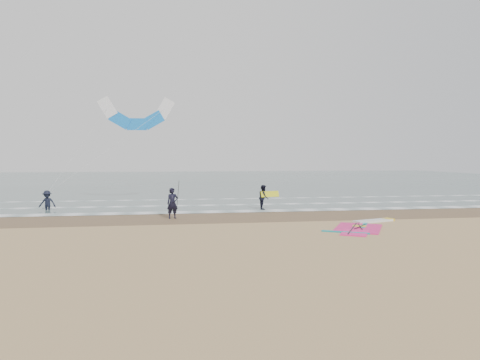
{
  "coord_description": "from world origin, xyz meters",
  "views": [
    {
      "loc": [
        -4.4,
        -18.67,
        3.45
      ],
      "look_at": [
        -0.79,
        5.0,
        2.2
      ],
      "focal_mm": 32.0,
      "sensor_mm": 36.0,
      "label": 1
    }
  ],
  "objects": [
    {
      "name": "held_pole",
      "position": [
        -4.25,
        5.69,
        1.28
      ],
      "size": [
        0.17,
        0.86,
        1.82
      ],
      "color": "black",
      "rests_on": "ground"
    },
    {
      "name": "person_standing",
      "position": [
        -4.55,
        5.69,
        0.87
      ],
      "size": [
        0.73,
        0.57,
        1.75
      ],
      "primitive_type": "imported",
      "rotation": [
        0.0,
        0.0,
        0.27
      ],
      "color": "black",
      "rests_on": "ground"
    },
    {
      "name": "surf_kite",
      "position": [
        -7.29,
        15.07,
        6.63
      ],
      "size": [
        8.39,
        4.31,
        7.06
      ],
      "color": "white",
      "rests_on": "ground"
    },
    {
      "name": "person_walking",
      "position": [
        1.4,
        9.0,
        0.82
      ],
      "size": [
        0.76,
        0.9,
        1.65
      ],
      "primitive_type": "imported",
      "rotation": [
        0.0,
        0.0,
        1.39
      ],
      "color": "black",
      "rests_on": "ground"
    },
    {
      "name": "wet_sand_band",
      "position": [
        0.0,
        6.0,
        0.0
      ],
      "size": [
        120.0,
        5.0,
        0.01
      ],
      "primitive_type": "cube",
      "color": "brown",
      "rests_on": "ground"
    },
    {
      "name": "ground",
      "position": [
        0.0,
        0.0,
        0.0
      ],
      "size": [
        120.0,
        120.0,
        0.0
      ],
      "primitive_type": "plane",
      "color": "tan",
      "rests_on": "ground"
    },
    {
      "name": "windsurf_rig",
      "position": [
        4.92,
        1.4,
        0.03
      ],
      "size": [
        5.1,
        4.83,
        0.12
      ],
      "color": "white",
      "rests_on": "ground"
    },
    {
      "name": "carried_kiteboard",
      "position": [
        1.8,
        8.9,
        1.04
      ],
      "size": [
        1.3,
        0.51,
        0.39
      ],
      "color": "yellow",
      "rests_on": "ground"
    },
    {
      "name": "person_wading",
      "position": [
        -12.72,
        10.87,
        0.83
      ],
      "size": [
        1.1,
        0.67,
        1.65
      ],
      "primitive_type": "imported",
      "rotation": [
        0.0,
        0.0,
        -0.05
      ],
      "color": "black",
      "rests_on": "ground"
    },
    {
      "name": "sea_water",
      "position": [
        0.0,
        48.0,
        0.01
      ],
      "size": [
        120.0,
        80.0,
        0.02
      ],
      "primitive_type": "cube",
      "color": "#47605E",
      "rests_on": "ground"
    },
    {
      "name": "foam_waterline",
      "position": [
        0.0,
        10.44,
        0.03
      ],
      "size": [
        120.0,
        9.15,
        0.02
      ],
      "color": "white",
      "rests_on": "ground"
    }
  ]
}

